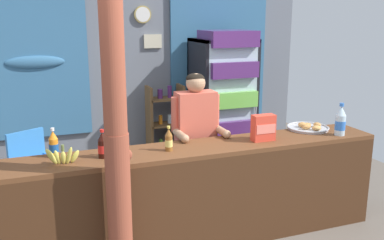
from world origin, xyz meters
The scene contains 16 objects.
ground_plane centered at (0.00, 1.06, 0.00)m, with size 6.88×6.88×0.00m, color #665B51.
back_wall_curtained centered at (0.02, 2.69, 1.36)m, with size 4.99×0.22×2.65m.
stall_counter centered at (0.11, 0.35, 0.57)m, with size 3.61×0.49×0.92m.
timber_post centered at (-0.63, 0.06, 1.18)m, with size 0.21×0.18×2.45m.
drink_fridge centered at (1.20, 2.17, 1.03)m, with size 0.75×0.75×1.87m.
bottle_shelf_rack centered at (0.44, 2.39, 0.61)m, with size 0.48×0.28×1.16m.
plastic_lawn_chair centered at (-1.24, 1.70, 0.49)m, with size 0.60×0.60×0.86m.
shopkeeper centered at (0.30, 0.88, 0.95)m, with size 0.50×0.42×1.52m.
soda_bottle_water centered at (1.59, 0.34, 1.06)m, with size 0.10×0.10×0.32m.
soda_bottle_iced_tea centered at (-0.12, 0.44, 1.01)m, with size 0.07×0.07×0.22m.
soda_bottle_orange_soda centered at (-1.05, 0.62, 1.03)m, with size 0.08×0.08×0.25m.
soda_bottle_cola centered at (-0.68, 0.46, 1.02)m, with size 0.08×0.08×0.24m.
soda_bottle_grape_soda centered at (-0.54, 0.45, 1.02)m, with size 0.07×0.07×0.23m.
snack_box_crackers centered at (0.80, 0.43, 1.04)m, with size 0.22×0.11×0.24m.
pastry_tray centered at (1.44, 0.62, 0.94)m, with size 0.43×0.43×0.07m.
banana_bunch centered at (-1.00, 0.41, 0.98)m, with size 0.28×0.06×0.16m.
Camera 1 is at (-1.16, -2.94, 2.06)m, focal length 40.11 mm.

